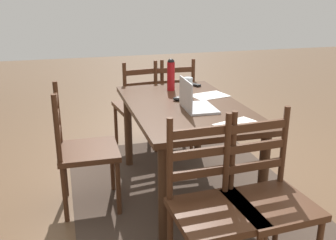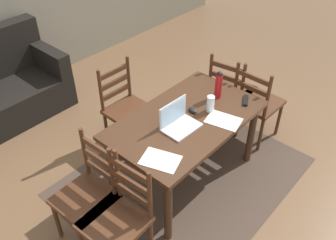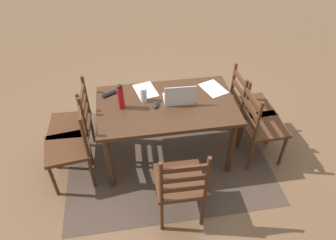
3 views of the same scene
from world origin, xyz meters
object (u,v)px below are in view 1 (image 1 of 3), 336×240
at_px(chair_left_near, 268,199).
at_px(water_bottle, 171,74).
at_px(chair_right_far, 139,106).
at_px(laptop, 193,102).
at_px(chair_left_far, 212,208).
at_px(dining_table, 185,117).
at_px(tv_remote, 193,84).
at_px(drinking_glass, 188,87).
at_px(chair_right_near, 171,104).
at_px(chair_far_head, 83,150).
at_px(computer_mouse, 179,99).

height_order(chair_left_near, water_bottle, water_bottle).
relative_size(chair_left_near, chair_right_far, 1.00).
height_order(chair_left_near, chair_right_far, same).
height_order(chair_right_far, laptop, laptop).
height_order(chair_left_far, water_bottle, water_bottle).
height_order(dining_table, tv_remote, tv_remote).
height_order(laptop, drinking_glass, laptop).
bearing_deg(chair_left_far, dining_table, -9.73).
bearing_deg(drinking_glass, chair_right_near, -5.41).
height_order(chair_right_near, tv_remote, chair_right_near).
xyz_separation_m(chair_left_far, laptop, (0.87, -0.19, 0.35)).
bearing_deg(chair_left_near, chair_far_head, 43.88).
bearing_deg(chair_right_near, water_bottle, 164.25).
relative_size(laptop, water_bottle, 1.18).
distance_m(chair_right_near, drinking_glass, 0.87).
xyz_separation_m(dining_table, chair_right_near, (1.00, -0.17, -0.19)).
bearing_deg(chair_left_far, water_bottle, -7.29).
relative_size(chair_right_near, laptop, 2.89).
height_order(dining_table, chair_right_near, chair_right_near).
height_order(chair_far_head, chair_right_near, same).
relative_size(chair_right_near, chair_left_far, 1.00).
bearing_deg(drinking_glass, dining_table, 156.93).
bearing_deg(chair_right_near, chair_left_near, 179.97).
bearing_deg(drinking_glass, laptop, 167.64).
distance_m(chair_left_near, water_bottle, 1.53).
relative_size(chair_left_far, computer_mouse, 9.50).
xyz_separation_m(dining_table, tv_remote, (0.57, -0.26, 0.11)).
distance_m(chair_left_near, chair_right_near, 2.01).
height_order(laptop, tv_remote, laptop).
bearing_deg(chair_right_near, tv_remote, -168.56).
distance_m(chair_far_head, chair_right_far, 1.19).
height_order(chair_left_near, computer_mouse, chair_left_near).
distance_m(chair_left_far, drinking_glass, 1.31).
bearing_deg(drinking_glass, computer_mouse, 134.04).
height_order(chair_far_head, drinking_glass, chair_far_head).
distance_m(chair_right_far, computer_mouse, 0.95).
height_order(chair_left_far, drinking_glass, chair_left_far).
relative_size(chair_far_head, computer_mouse, 9.50).
bearing_deg(tv_remote, chair_right_far, -74.36).
bearing_deg(water_bottle, computer_mouse, 174.62).
bearing_deg(laptop, chair_left_far, 167.73).
bearing_deg(chair_far_head, water_bottle, -60.78).
xyz_separation_m(chair_left_far, chair_right_far, (2.01, -0.01, 0.00)).
height_order(chair_right_far, water_bottle, water_bottle).
xyz_separation_m(dining_table, chair_far_head, (0.00, 0.80, -0.19)).
relative_size(chair_left_near, chair_left_far, 1.00).
relative_size(chair_left_near, water_bottle, 3.40).
xyz_separation_m(dining_table, chair_left_near, (-1.00, -0.17, -0.19)).
bearing_deg(chair_right_far, laptop, -170.97).
distance_m(chair_right_near, chair_right_far, 0.33).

